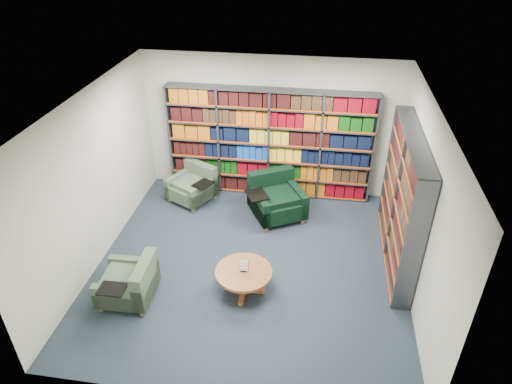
# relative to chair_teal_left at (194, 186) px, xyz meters

# --- Properties ---
(room_shell) EXTENTS (5.02, 5.02, 2.82)m
(room_shell) POSITION_rel_chair_teal_left_xyz_m (1.45, -1.87, 1.12)
(room_shell) COLOR black
(room_shell) RESTS_ON ground
(bookshelf_back) EXTENTS (4.00, 0.28, 2.20)m
(bookshelf_back) POSITION_rel_chair_teal_left_xyz_m (1.45, 0.48, 0.82)
(bookshelf_back) COLOR #47494F
(bookshelf_back) RESTS_ON ground
(bookshelf_right) EXTENTS (0.28, 2.50, 2.20)m
(bookshelf_right) POSITION_rel_chair_teal_left_xyz_m (3.80, -1.27, 0.82)
(bookshelf_right) COLOR #47494F
(bookshelf_right) RESTS_ON ground
(chair_teal_left) EXTENTS (1.04, 1.04, 0.70)m
(chair_teal_left) POSITION_rel_chair_teal_left_xyz_m (0.00, 0.00, 0.00)
(chair_teal_left) COLOR #0B2D36
(chair_teal_left) RESTS_ON ground
(chair_green_right) EXTENTS (1.22, 1.22, 0.82)m
(chair_green_right) POSITION_rel_chair_teal_left_xyz_m (1.68, -0.31, 0.05)
(chair_green_right) COLOR black
(chair_green_right) RESTS_ON ground
(chair_teal_front) EXTENTS (0.78, 0.91, 0.70)m
(chair_teal_front) POSITION_rel_chair_teal_left_xyz_m (-0.17, -2.89, -0.00)
(chair_teal_front) COLOR #0B2D36
(chair_teal_front) RESTS_ON ground
(coffee_table) EXTENTS (0.86, 0.86, 0.61)m
(coffee_table) POSITION_rel_chair_teal_left_xyz_m (1.45, -2.49, 0.04)
(coffee_table) COLOR olive
(coffee_table) RESTS_ON ground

